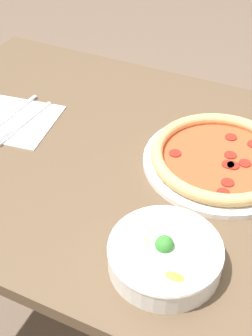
{
  "coord_description": "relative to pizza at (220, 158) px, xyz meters",
  "views": [
    {
      "loc": [
        -0.31,
        0.72,
        1.41
      ],
      "look_at": [
        0.01,
        0.06,
        0.78
      ],
      "focal_mm": 50.0,
      "sensor_mm": 36.0,
      "label": 1
    }
  ],
  "objects": [
    {
      "name": "dining_table",
      "position": [
        0.16,
        0.06,
        -0.14
      ],
      "size": [
        1.23,
        0.78,
        0.76
      ],
      "color": "brown",
      "rests_on": "ground_plane"
    },
    {
      "name": "pizza",
      "position": [
        0.0,
        0.0,
        0.0
      ],
      "size": [
        0.33,
        0.33,
        0.04
      ],
      "color": "white",
      "rests_on": "dining_table"
    },
    {
      "name": "bowl",
      "position": [
        0.01,
        0.3,
        0.01
      ],
      "size": [
        0.19,
        0.19,
        0.07
      ],
      "color": "white",
      "rests_on": "dining_table"
    },
    {
      "name": "napkin",
      "position": [
        0.49,
        0.05,
        -0.02
      ],
      "size": [
        0.21,
        0.21,
        0.0
      ],
      "color": "white",
      "rests_on": "dining_table"
    },
    {
      "name": "fork",
      "position": [
        0.46,
        0.05,
        -0.01
      ],
      "size": [
        0.02,
        0.2,
        0.0
      ],
      "rotation": [
        0.0,
        0.0,
        1.5
      ],
      "color": "silver",
      "rests_on": "napkin"
    },
    {
      "name": "knife",
      "position": [
        0.51,
        0.04,
        -0.01
      ],
      "size": [
        0.03,
        0.22,
        0.01
      ],
      "rotation": [
        0.0,
        0.0,
        1.5
      ],
      "color": "silver",
      "rests_on": "napkin"
    }
  ]
}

